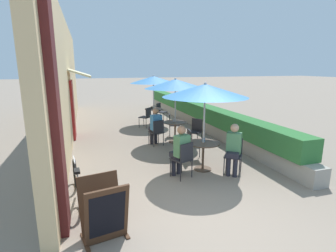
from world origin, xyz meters
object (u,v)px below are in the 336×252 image
(patio_umbrella_far, at_px, (153,80))
(cafe_chair_near_back, at_px, (193,142))
(coffee_cup_near, at_px, (203,140))
(cafe_chair_far_right, at_px, (146,116))
(menu_board, at_px, (103,210))
(cafe_chair_near_right, at_px, (234,152))
(patio_table_near, at_px, (203,150))
(coffee_cup_far, at_px, (152,107))
(cafe_chair_mid_back, at_px, (196,130))
(seated_patron_near_left, at_px, (180,149))
(patio_umbrella_near, at_px, (205,91))
(patio_umbrella_mid, at_px, (175,84))
(patio_table_far, at_px, (154,113))
(cafe_chair_mid_left, at_px, (173,123))
(cafe_chair_far_left, at_px, (160,111))
(coffee_cup_mid, at_px, (174,120))
(bicycle_leaning, at_px, (77,183))
(seated_patron_near_right, at_px, (233,147))
(seated_patron_mid_right, at_px, (155,125))
(patio_table_mid, at_px, (175,127))
(cafe_chair_mid_right, at_px, (157,131))
(cafe_chair_near_left, at_px, (183,157))

(patio_umbrella_far, bearing_deg, cafe_chair_near_back, -91.73)
(coffee_cup_near, bearing_deg, cafe_chair_far_right, 93.84)
(coffee_cup_near, xyz_separation_m, menu_board, (-2.63, -2.11, -0.30))
(cafe_chair_near_right, height_order, menu_board, menu_board)
(patio_table_near, bearing_deg, cafe_chair_near_back, 87.43)
(patio_table_near, distance_m, coffee_cup_far, 5.75)
(cafe_chair_mid_back, relative_size, cafe_chair_far_right, 1.00)
(seated_patron_near_left, relative_size, cafe_chair_far_right, 1.44)
(patio_umbrella_near, relative_size, seated_patron_near_left, 1.77)
(patio_umbrella_mid, height_order, patio_table_far, patio_umbrella_mid)
(patio_umbrella_near, relative_size, cafe_chair_mid_left, 2.54)
(coffee_cup_near, xyz_separation_m, coffee_cup_far, (0.08, 5.67, 0.00))
(patio_umbrella_near, xyz_separation_m, cafe_chair_near_back, (0.03, 0.75, -1.49))
(cafe_chair_mid_left, distance_m, cafe_chair_far_left, 2.92)
(patio_umbrella_far, bearing_deg, coffee_cup_mid, -90.56)
(patio_table_near, bearing_deg, bicycle_leaning, -168.19)
(cafe_chair_mid_left, bearing_deg, patio_table_far, -159.45)
(patio_umbrella_near, distance_m, patio_umbrella_far, 5.64)
(bicycle_leaning, xyz_separation_m, menu_board, (0.41, -1.41, 0.13))
(patio_umbrella_mid, xyz_separation_m, cafe_chair_mid_left, (0.15, 0.73, -1.49))
(seated_patron_near_right, distance_m, seated_patron_mid_right, 3.17)
(cafe_chair_far_right, bearing_deg, patio_table_mid, -123.94)
(cafe_chair_mid_left, height_order, cafe_chair_far_right, same)
(seated_patron_near_left, bearing_deg, patio_table_mid, 51.70)
(coffee_cup_near, height_order, coffee_cup_far, same)
(coffee_cup_mid, bearing_deg, patio_table_far, 89.44)
(patio_table_near, relative_size, cafe_chair_far_right, 0.93)
(cafe_chair_mid_right, distance_m, patio_umbrella_far, 3.69)
(coffee_cup_near, xyz_separation_m, cafe_chair_mid_back, (0.67, 2.01, -0.24))
(cafe_chair_near_left, relative_size, patio_umbrella_mid, 0.39)
(patio_umbrella_near, relative_size, bicycle_leaning, 1.29)
(cafe_chair_near_right, xyz_separation_m, cafe_chair_mid_back, (0.08, 2.49, 0.00))
(cafe_chair_mid_left, xyz_separation_m, seated_patron_mid_right, (-0.89, -0.86, 0.17))
(cafe_chair_near_right, height_order, cafe_chair_near_back, same)
(cafe_chair_near_left, relative_size, cafe_chair_far_right, 1.00)
(coffee_cup_near, bearing_deg, patio_umbrella_near, -115.03)
(patio_table_near, distance_m, cafe_chair_far_left, 6.25)
(bicycle_leaning, bearing_deg, patio_umbrella_near, 6.29)
(cafe_chair_near_right, bearing_deg, menu_board, 65.29)
(cafe_chair_far_right, bearing_deg, seated_patron_near_right, -125.35)
(cafe_chair_far_right, bearing_deg, patio_umbrella_far, 5.88)
(coffee_cup_far, bearing_deg, patio_umbrella_far, -58.87)
(cafe_chair_mid_right, bearing_deg, cafe_chair_far_right, 72.10)
(coffee_cup_far, height_order, bicycle_leaning, coffee_cup_far)
(cafe_chair_mid_left, xyz_separation_m, patio_umbrella_far, (-0.12, 2.32, 1.49))
(menu_board, bearing_deg, cafe_chair_far_left, 57.42)
(patio_umbrella_mid, bearing_deg, patio_table_far, 89.37)
(seated_patron_near_right, xyz_separation_m, cafe_chair_far_right, (-0.86, 5.56, -0.17))
(patio_umbrella_near, xyz_separation_m, cafe_chair_mid_left, (0.30, 3.32, -1.49))
(cafe_chair_mid_back, height_order, coffee_cup_far, cafe_chair_mid_back)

